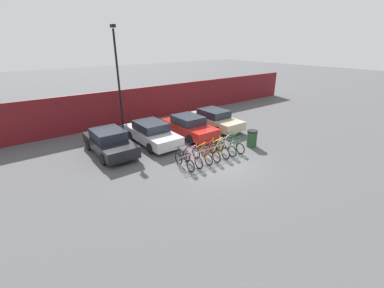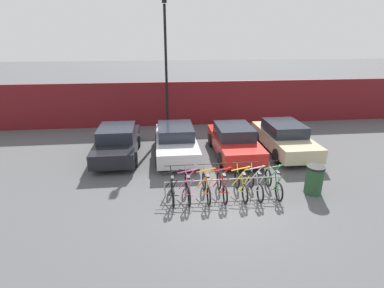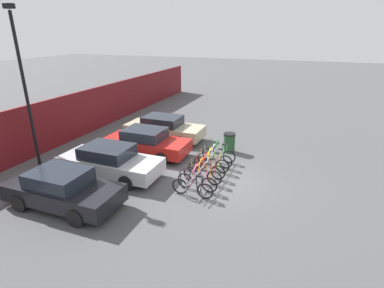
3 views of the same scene
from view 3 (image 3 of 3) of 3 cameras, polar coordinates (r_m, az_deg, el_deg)
ground_plane at (r=13.16m, az=4.97°, el=-6.68°), size 120.00×120.00×0.00m
hoarding_wall at (r=17.58m, az=-26.12°, el=3.04°), size 36.00×0.16×2.67m
bike_rack at (r=13.17m, az=2.27°, el=-4.21°), size 4.13×0.04×0.57m
bicycle_black at (r=11.67m, az=0.06°, el=-8.29°), size 0.68×1.71×1.05m
bicycle_pink at (r=12.10m, az=0.96°, el=-7.17°), size 0.68×1.71×1.05m
bicycle_orange at (r=12.65m, az=1.99°, el=-5.89°), size 0.68×1.71×1.05m
bicycle_red at (r=13.12m, az=2.79°, el=-4.88°), size 0.68×1.71×1.05m
bicycle_yellow at (r=13.70m, az=3.69°, el=-3.73°), size 0.68×1.71×1.05m
bicycle_silver at (r=14.16m, az=4.34°, el=-2.91°), size 0.68×1.71×1.05m
bicycle_green at (r=14.74m, az=5.09°, el=-1.95°), size 0.68×1.71×1.05m
car_black at (r=11.90m, az=-23.42°, el=-7.85°), size 1.91×4.29×1.40m
car_silver at (r=13.62m, az=-15.35°, el=-3.18°), size 1.91×4.52×1.40m
car_red at (r=15.54m, az=-8.69°, el=0.34°), size 1.91×4.36×1.40m
car_beige at (r=17.73m, az=-5.31°, el=3.07°), size 1.91×4.59×1.40m
lamp_post at (r=15.28m, az=-29.36°, el=10.08°), size 0.24×0.44×7.08m
trash_bin at (r=15.93m, az=7.10°, el=0.27°), size 0.63×0.63×1.03m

